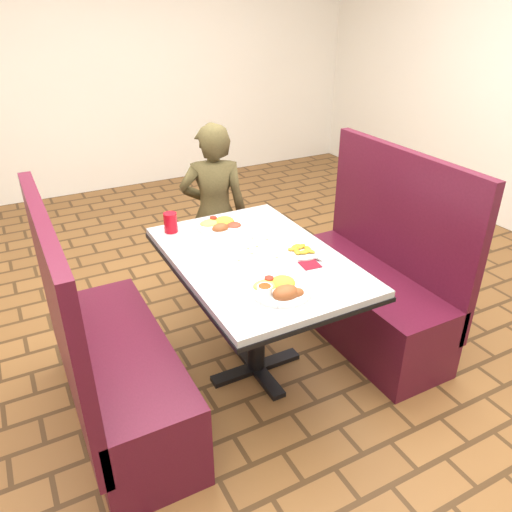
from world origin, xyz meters
name	(u,v)px	position (x,y,z in m)	size (l,w,h in m)	color
room	(256,4)	(0.00, 0.00, 1.91)	(7.00, 7.04, 2.82)	brown
dining_table	(256,272)	(0.00, 0.00, 0.65)	(0.81, 1.21, 0.75)	#AFB1B3
booth_bench_left	(112,368)	(-0.80, 0.00, 0.33)	(0.47, 1.20, 1.17)	#511225
booth_bench_right	(369,288)	(0.80, 0.00, 0.33)	(0.47, 1.20, 1.17)	#511225
diner_person	(215,213)	(0.16, 0.91, 0.62)	(0.45, 0.30, 1.24)	brown
near_dinner_plate	(280,286)	(-0.07, -0.36, 0.78)	(0.29, 0.29, 0.09)	white
far_dinner_plate	(221,223)	(-0.01, 0.41, 0.78)	(0.29, 0.29, 0.07)	white
plantain_plate	(302,251)	(0.23, -0.08, 0.76)	(0.19, 0.19, 0.03)	white
maroon_napkin	(310,265)	(0.19, -0.21, 0.75)	(0.09, 0.09, 0.00)	maroon
spoon_utensil	(311,257)	(0.24, -0.15, 0.76)	(0.01, 0.14, 0.00)	silver
red_tumbler	(171,223)	(-0.29, 0.49, 0.81)	(0.08, 0.08, 0.11)	red
paper_napkin	(346,285)	(0.23, -0.46, 0.76)	(0.19, 0.14, 0.01)	white
knife_utensil	(291,290)	(-0.03, -0.39, 0.76)	(0.01, 0.18, 0.00)	#B7B7BC
fork_utensil	(275,298)	(-0.12, -0.41, 0.76)	(0.01, 0.15, 0.00)	silver
lettuce_shreds	(257,250)	(0.04, 0.06, 0.75)	(0.28, 0.32, 0.00)	#79B448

